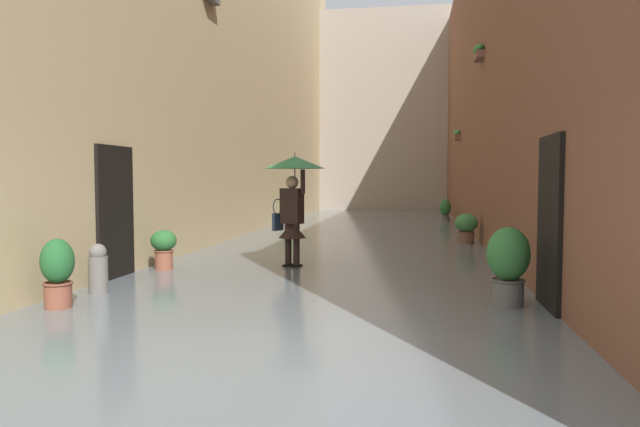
# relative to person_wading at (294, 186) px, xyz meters

# --- Properties ---
(ground_plane) EXTENTS (62.22, 62.22, 0.00)m
(ground_plane) POSITION_rel_person_wading_xyz_m (-0.60, -6.82, -1.54)
(ground_plane) COLOR gray
(flood_water) EXTENTS (7.25, 30.89, 0.07)m
(flood_water) POSITION_rel_person_wading_xyz_m (-0.60, -6.82, -1.51)
(flood_water) COLOR slate
(flood_water) RESTS_ON ground_plane
(building_facade_left) EXTENTS (2.04, 28.89, 9.57)m
(building_facade_left) POSITION_rel_person_wading_xyz_m (-4.73, -6.82, 3.24)
(building_facade_left) COLOR brown
(building_facade_left) RESTS_ON ground_plane
(building_facade_right) EXTENTS (2.04, 28.89, 12.24)m
(building_facade_right) POSITION_rel_person_wading_xyz_m (3.52, -6.82, 4.57)
(building_facade_right) COLOR tan
(building_facade_right) RESTS_ON ground_plane
(building_facade_far) EXTENTS (10.05, 1.80, 10.24)m
(building_facade_far) POSITION_rel_person_wading_xyz_m (-0.60, -20.17, 3.58)
(building_facade_far) COLOR #A89989
(building_facade_far) RESTS_ON ground_plane
(person_wading) EXTENTS (1.10, 1.10, 2.15)m
(person_wading) POSITION_rel_person_wading_xyz_m (0.00, 0.00, 0.00)
(person_wading) COLOR black
(person_wading) RESTS_ON ground_plane
(potted_plant_far_left) EXTENTS (0.57, 0.57, 0.81)m
(potted_plant_far_left) POSITION_rel_person_wading_xyz_m (-3.46, -4.48, -1.07)
(potted_plant_far_left) COLOR brown
(potted_plant_far_left) RESTS_ON ground_plane
(potted_plant_mid_left) EXTENTS (0.43, 0.43, 0.89)m
(potted_plant_mid_left) POSITION_rel_person_wading_xyz_m (-3.38, -12.42, -1.05)
(potted_plant_mid_left) COLOR #66605B
(potted_plant_mid_left) RESTS_ON ground_plane
(potted_plant_mid_right) EXTENTS (0.45, 0.45, 0.77)m
(potted_plant_mid_right) POSITION_rel_person_wading_xyz_m (2.19, 0.72, -1.09)
(potted_plant_mid_right) COLOR #9E563D
(potted_plant_mid_right) RESTS_ON ground_plane
(potted_plant_near_right) EXTENTS (0.40, 0.40, 0.93)m
(potted_plant_near_right) POSITION_rel_person_wading_xyz_m (2.19, 3.80, -1.04)
(potted_plant_near_right) COLOR brown
(potted_plant_near_right) RESTS_ON ground_plane
(potted_plant_far_right) EXTENTS (0.45, 0.45, 1.04)m
(potted_plant_far_right) POSITION_rel_person_wading_xyz_m (2.23, -9.87, -0.99)
(potted_plant_far_right) COLOR brown
(potted_plant_far_right) RESTS_ON ground_plane
(potted_plant_near_left) EXTENTS (0.53, 0.53, 1.06)m
(potted_plant_near_left) POSITION_rel_person_wading_xyz_m (-3.33, 2.79, -0.95)
(potted_plant_near_left) COLOR #66605B
(potted_plant_near_left) RESTS_ON ground_plane
(mooring_bollard) EXTENTS (0.26, 0.26, 0.76)m
(mooring_bollard) POSITION_rel_person_wading_xyz_m (2.20, 2.86, -1.17)
(mooring_bollard) COLOR slate
(mooring_bollard) RESTS_ON ground_plane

